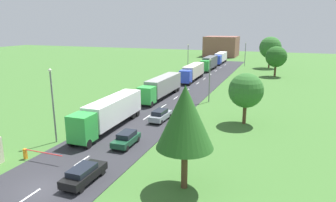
# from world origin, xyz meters

# --- Properties ---
(ground_plane) EXTENTS (280.00, 280.00, 0.00)m
(ground_plane) POSITION_xyz_m (0.00, 0.00, 0.00)
(ground_plane) COLOR #3D6B2D
(road) EXTENTS (10.00, 140.00, 0.06)m
(road) POSITION_xyz_m (0.00, 24.50, 0.03)
(road) COLOR #2B2B30
(road) RESTS_ON ground
(lane_marking_centre) EXTENTS (0.16, 124.17, 0.01)m
(lane_marking_centre) POSITION_xyz_m (0.00, 23.15, 0.07)
(lane_marking_centre) COLOR white
(lane_marking_centre) RESTS_ON road
(truck_lead) EXTENTS (2.80, 14.11, 3.74)m
(truck_lead) POSITION_xyz_m (-2.41, 14.88, 2.21)
(truck_lead) COLOR green
(truck_lead) RESTS_ON road
(truck_second) EXTENTS (2.62, 14.58, 3.66)m
(truck_second) POSITION_xyz_m (-2.51, 32.94, 2.16)
(truck_second) COLOR green
(truck_second) RESTS_ON road
(truck_third) EXTENTS (2.77, 13.87, 3.57)m
(truck_third) POSITION_xyz_m (-2.19, 52.06, 2.12)
(truck_third) COLOR blue
(truck_third) RESTS_ON road
(truck_fourth) EXTENTS (2.53, 12.07, 3.76)m
(truck_fourth) POSITION_xyz_m (-2.30, 70.01, 2.18)
(truck_fourth) COLOR green
(truck_fourth) RESTS_ON road
(truck_fifth) EXTENTS (2.61, 12.96, 3.54)m
(truck_fifth) POSITION_xyz_m (-2.28, 86.53, 2.09)
(truck_fifth) COLOR blue
(truck_fifth) RESTS_ON road
(car_lead) EXTENTS (1.80, 4.54, 1.44)m
(car_lead) POSITION_xyz_m (2.68, 2.13, 0.82)
(car_lead) COLOR black
(car_lead) RESTS_ON road
(car_second) EXTENTS (1.84, 4.11, 1.49)m
(car_second) POSITION_xyz_m (2.21, 10.55, 0.84)
(car_second) COLOR #19472D
(car_second) RESTS_ON road
(car_third) EXTENTS (1.86, 4.47, 1.58)m
(car_third) POSITION_xyz_m (2.43, 20.03, 0.88)
(car_third) COLOR #8C939E
(car_third) RESTS_ON road
(barrier_gate) EXTENTS (4.64, 0.28, 1.05)m
(barrier_gate) POSITION_xyz_m (-4.80, 4.09, 0.69)
(barrier_gate) COLOR orange
(barrier_gate) RESTS_ON ground
(lamppost_lead) EXTENTS (0.36, 0.36, 8.37)m
(lamppost_lead) POSITION_xyz_m (-5.80, 8.83, 4.66)
(lamppost_lead) COLOR slate
(lamppost_lead) RESTS_ON ground
(lamppost_second) EXTENTS (0.36, 0.36, 7.45)m
(lamppost_second) POSITION_xyz_m (6.21, 33.04, 4.19)
(lamppost_second) COLOR slate
(lamppost_second) RESTS_ON ground
(lamppost_third) EXTENTS (0.36, 0.36, 8.02)m
(lamppost_third) POSITION_xyz_m (-6.02, 60.95, 4.48)
(lamppost_third) COLOR slate
(lamppost_third) RESTS_ON ground
(lamppost_fourth) EXTENTS (0.36, 0.36, 7.45)m
(lamppost_fourth) POSITION_xyz_m (6.20, 84.01, 4.19)
(lamppost_fourth) COLOR slate
(lamppost_fourth) RESTS_ON ground
(tree_oak) EXTENTS (4.58, 4.58, 8.55)m
(tree_oak) POSITION_xyz_m (10.80, 4.34, 5.99)
(tree_oak) COLOR #513823
(tree_oak) RESTS_ON ground
(tree_birch) EXTENTS (4.58, 4.58, 6.84)m
(tree_birch) POSITION_xyz_m (13.35, 23.06, 4.53)
(tree_birch) COLOR #513823
(tree_birch) RESTS_ON ground
(tree_maple) EXTENTS (5.27, 5.27, 7.68)m
(tree_maple) POSITION_xyz_m (16.00, 65.02, 5.03)
(tree_maple) COLOR #513823
(tree_maple) RESTS_ON ground
(tree_pine) EXTENTS (6.45, 6.45, 9.45)m
(tree_pine) POSITION_xyz_m (13.82, 80.87, 6.21)
(tree_pine) COLOR #513823
(tree_pine) RESTS_ON ground
(distant_building) EXTENTS (13.09, 13.01, 8.16)m
(distant_building) POSITION_xyz_m (-6.78, 111.92, 4.08)
(distant_building) COLOR brown
(distant_building) RESTS_ON ground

